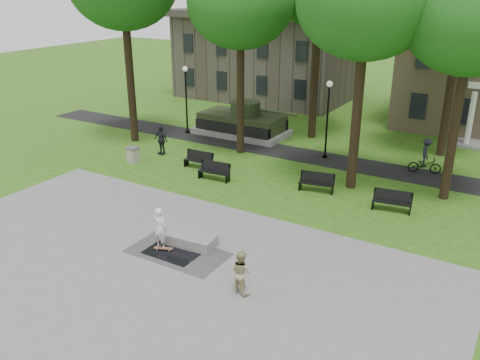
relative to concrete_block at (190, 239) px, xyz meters
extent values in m
plane|color=#285313|center=(0.05, 0.98, -0.24)|extent=(120.00, 120.00, 0.00)
cube|color=gray|center=(0.05, -4.02, -0.23)|extent=(22.00, 16.00, 0.02)
cube|color=black|center=(0.05, 12.98, -0.24)|extent=(44.00, 2.60, 0.01)
cube|color=#4C443D|center=(-10.95, 27.48, 3.35)|extent=(15.00, 10.00, 7.20)
cylinder|color=black|center=(-11.95, 9.98, 4.24)|extent=(0.52, 0.52, 8.96)
cylinder|color=black|center=(-4.45, 11.48, 3.75)|extent=(0.48, 0.48, 8.00)
ellipsoid|color=#195513|center=(-4.45, 11.48, 8.76)|extent=(6.20, 6.20, 5.27)
cylinder|color=black|center=(3.55, 9.48, 3.92)|extent=(0.50, 0.50, 8.32)
ellipsoid|color=#195513|center=(3.55, 9.48, 9.12)|extent=(6.60, 6.60, 5.61)
cylinder|color=black|center=(8.05, 10.48, 3.59)|extent=(0.46, 0.46, 7.68)
ellipsoid|color=#195513|center=(8.05, 10.48, 8.40)|extent=(6.00, 6.00, 5.10)
cylinder|color=black|center=(-1.95, 16.98, 4.39)|extent=(0.54, 0.54, 9.28)
cylinder|color=black|center=(6.55, 17.48, 4.08)|extent=(0.50, 0.50, 8.64)
cylinder|color=black|center=(-9.95, 13.28, 1.96)|extent=(0.12, 0.12, 4.40)
sphere|color=silver|center=(-9.95, 13.28, 4.30)|extent=(0.36, 0.36, 0.36)
cylinder|color=black|center=(-9.95, 13.28, -0.16)|extent=(0.32, 0.32, 0.16)
cylinder|color=black|center=(0.55, 13.28, 1.96)|extent=(0.12, 0.12, 4.40)
sphere|color=silver|center=(0.55, 13.28, 4.30)|extent=(0.36, 0.36, 0.36)
cylinder|color=black|center=(0.55, 13.28, -0.16)|extent=(0.32, 0.32, 0.16)
cube|color=gray|center=(-6.45, 14.98, -0.04)|extent=(6.50, 3.40, 0.40)
cube|color=#2B351C|center=(-6.45, 14.98, 0.70)|extent=(5.80, 2.80, 1.10)
cube|color=black|center=(-6.45, 13.63, 0.51)|extent=(5.80, 0.35, 0.70)
cube|color=black|center=(-6.45, 16.33, 0.51)|extent=(5.80, 0.35, 0.70)
cylinder|color=#2B351C|center=(-6.15, 14.98, 1.71)|extent=(2.10, 2.10, 0.90)
cylinder|color=#2B351C|center=(-3.85, 14.98, 1.71)|extent=(3.20, 0.18, 0.18)
cube|color=black|center=(-0.19, -1.01, -0.22)|extent=(2.20, 1.20, 0.00)
cube|color=gray|center=(0.00, 0.00, 0.00)|extent=(2.28, 1.18, 0.45)
cube|color=brown|center=(-0.65, -0.91, -0.19)|extent=(0.80, 0.47, 0.07)
imported|color=white|center=(-0.83, -0.82, 0.66)|extent=(0.67, 0.45, 1.78)
imported|color=tan|center=(3.59, -1.86, 0.58)|extent=(0.91, 0.78, 1.61)
imported|color=black|center=(-8.49, 8.59, 0.69)|extent=(1.15, 0.62, 1.87)
imported|color=black|center=(6.39, 13.66, 0.23)|extent=(1.90, 1.13, 0.94)
imported|color=#20212B|center=(6.39, 13.66, 0.99)|extent=(0.86, 1.14, 1.57)
cube|color=black|center=(-5.01, 7.68, 0.21)|extent=(1.81, 0.51, 0.05)
cube|color=black|center=(-5.01, 7.90, 0.51)|extent=(1.80, 0.21, 0.50)
cube|color=black|center=(-5.86, 7.68, -0.02)|extent=(0.07, 0.45, 0.45)
cube|color=black|center=(-4.16, 7.68, -0.02)|extent=(0.07, 0.45, 0.45)
cube|color=black|center=(-3.21, 6.61, 0.21)|extent=(1.83, 0.61, 0.05)
cube|color=black|center=(-3.21, 6.83, 0.51)|extent=(1.81, 0.31, 0.50)
cube|color=black|center=(-4.06, 6.61, -0.02)|extent=(0.10, 0.45, 0.45)
cube|color=black|center=(-2.36, 6.61, -0.02)|extent=(0.10, 0.45, 0.45)
cube|color=black|center=(2.24, 7.95, 0.21)|extent=(1.85, 0.78, 0.05)
cube|color=black|center=(2.24, 8.17, 0.51)|extent=(1.80, 0.49, 0.50)
cube|color=black|center=(1.39, 7.95, -0.02)|extent=(0.14, 0.45, 0.45)
cube|color=black|center=(3.09, 7.95, -0.02)|extent=(0.14, 0.45, 0.45)
cube|color=black|center=(6.23, 7.57, 0.21)|extent=(1.85, 0.72, 0.05)
cube|color=black|center=(6.23, 7.79, 0.51)|extent=(1.80, 0.42, 0.50)
cube|color=black|center=(5.38, 7.57, -0.02)|extent=(0.13, 0.45, 0.45)
cube|color=black|center=(7.08, 7.57, -0.02)|extent=(0.13, 0.45, 0.45)
cube|color=#A49C87|center=(-8.93, 6.50, 0.21)|extent=(0.65, 0.65, 0.90)
cube|color=#4C4C4C|center=(-8.93, 6.50, 0.69)|extent=(0.72, 0.72, 0.06)
camera|label=1|loc=(11.34, -14.82, 9.95)|focal=38.00mm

